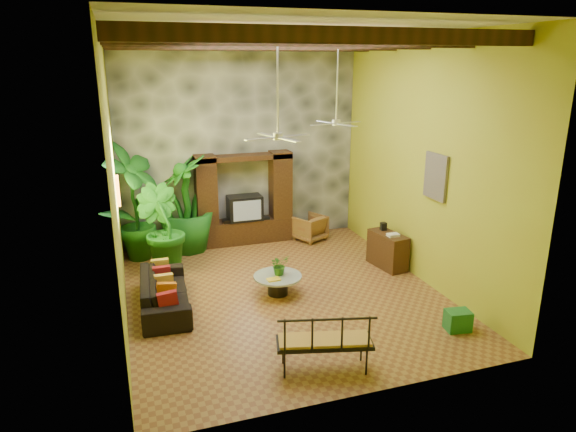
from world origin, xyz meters
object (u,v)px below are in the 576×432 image
object	(u,v)px
green_bin	(458,320)
side_console	(388,250)
ceiling_fan_back	(336,113)
tall_plant_b	(161,229)
wicker_armchair	(310,228)
entertainment_center	(245,206)
tall_plant_c	(186,203)
iron_bench	(326,340)
coffee_table	(278,282)
ceiling_fan_front	(278,125)
tall_plant_a	(134,203)
sofa	(165,292)

from	to	relation	value
green_bin	side_console	bearing A→B (deg)	85.44
ceiling_fan_back	tall_plant_b	world-z (taller)	ceiling_fan_back
green_bin	wicker_armchair	bearing A→B (deg)	98.68
entertainment_center	tall_plant_c	xyz separation A→B (m)	(-1.46, -0.09, 0.21)
iron_bench	side_console	distance (m)	4.43
tall_plant_c	green_bin	distance (m)	6.75
coffee_table	green_bin	bearing A→B (deg)	-42.65
tall_plant_b	wicker_armchair	bearing A→B (deg)	12.76
ceiling_fan_back	tall_plant_b	xyz separation A→B (m)	(-3.76, 0.73, -2.44)
iron_bench	wicker_armchair	bearing A→B (deg)	86.07
coffee_table	side_console	world-z (taller)	side_console
tall_plant_b	green_bin	distance (m)	6.33
ceiling_fan_front	coffee_table	size ratio (longest dim) A/B	1.94
ceiling_fan_front	tall_plant_b	bearing A→B (deg)	130.08
ceiling_fan_back	green_bin	xyz separation A→B (m)	(0.82, -3.58, -3.22)
tall_plant_b	tall_plant_c	size ratio (longest dim) A/B	0.82
tall_plant_a	iron_bench	bearing A→B (deg)	-66.52
tall_plant_b	entertainment_center	bearing A→B (deg)	29.27
entertainment_center	wicker_armchair	bearing A→B (deg)	-12.21
tall_plant_a	iron_bench	xyz separation A→B (m)	(2.43, -5.59, -0.83)
entertainment_center	green_bin	xyz separation A→B (m)	(2.42, -5.52, -0.79)
tall_plant_c	iron_bench	size ratio (longest dim) A/B	1.57
sofa	tall_plant_c	bearing A→B (deg)	-12.82
iron_bench	entertainment_center	bearing A→B (deg)	102.17
ceiling_fan_front	sofa	xyz separation A→B (m)	(-2.10, 0.46, -3.09)
side_console	ceiling_fan_front	bearing A→B (deg)	-170.45
sofa	tall_plant_c	distance (m)	3.22
ceiling_fan_front	wicker_armchair	size ratio (longest dim) A/B	2.57
tall_plant_b	green_bin	xyz separation A→B (m)	(4.57, -4.31, -0.78)
side_console	wicker_armchair	bearing A→B (deg)	105.79
side_console	green_bin	size ratio (longest dim) A/B	2.40
entertainment_center	ceiling_fan_back	bearing A→B (deg)	-50.43
ceiling_fan_back	wicker_armchair	bearing A→B (deg)	89.00
ceiling_fan_front	tall_plant_c	world-z (taller)	ceiling_fan_front
tall_plant_a	iron_bench	size ratio (longest dim) A/B	1.83
ceiling_fan_back	wicker_armchair	world-z (taller)	ceiling_fan_back
sofa	wicker_armchair	world-z (taller)	wicker_armchair
coffee_table	green_bin	size ratio (longest dim) A/B	2.33
side_console	green_bin	distance (m)	2.94
tall_plant_c	tall_plant_a	bearing A→B (deg)	-166.37
iron_bench	tall_plant_c	bearing A→B (deg)	116.22
iron_bench	sofa	bearing A→B (deg)	139.99
coffee_table	side_console	xyz separation A→B (m)	(2.76, 0.59, 0.14)
wicker_armchair	ceiling_fan_back	bearing A→B (deg)	62.31
tall_plant_c	iron_bench	xyz separation A→B (m)	(1.24, -5.88, -0.64)
ceiling_fan_front	wicker_armchair	world-z (taller)	ceiling_fan_front
wicker_armchair	iron_bench	distance (m)	5.92
side_console	iron_bench	bearing A→B (deg)	-139.13
ceiling_fan_front	tall_plant_b	xyz separation A→B (m)	(-1.96, 2.33, -2.44)
coffee_table	side_console	bearing A→B (deg)	12.13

